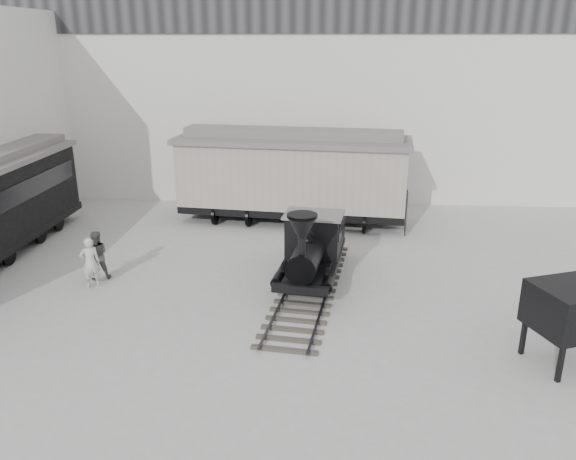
# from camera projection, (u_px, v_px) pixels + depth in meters

# --- Properties ---
(ground) EXTENTS (90.00, 90.00, 0.00)m
(ground) POSITION_uv_depth(u_px,v_px,m) (264.00, 344.00, 15.11)
(ground) COLOR #9E9E9B
(north_wall) EXTENTS (34.00, 2.51, 11.00)m
(north_wall) POSITION_uv_depth(u_px,v_px,m) (294.00, 87.00, 27.47)
(north_wall) COLOR silver
(north_wall) RESTS_ON ground
(locomotive) EXTENTS (2.89, 8.41, 2.91)m
(locomotive) POSITION_uv_depth(u_px,v_px,m) (312.00, 252.00, 18.60)
(locomotive) COLOR #37332D
(locomotive) RESTS_ON ground
(boxcar) EXTENTS (10.42, 4.30, 4.15)m
(boxcar) POSITION_uv_depth(u_px,v_px,m) (292.00, 174.00, 24.59)
(boxcar) COLOR black
(boxcar) RESTS_ON ground
(visitor_a) EXTENTS (0.75, 0.66, 1.71)m
(visitor_a) POSITION_uv_depth(u_px,v_px,m) (90.00, 263.00, 18.31)
(visitor_a) COLOR beige
(visitor_a) RESTS_ON ground
(visitor_b) EXTENTS (1.04, 0.96, 1.72)m
(visitor_b) POSITION_uv_depth(u_px,v_px,m) (96.00, 255.00, 18.92)
(visitor_b) COLOR #4F4F50
(visitor_b) RESTS_ON ground
(coal_hopper) EXTENTS (2.36, 2.16, 2.11)m
(coal_hopper) POSITION_uv_depth(u_px,v_px,m) (573.00, 313.00, 13.81)
(coal_hopper) COLOR black
(coal_hopper) RESTS_ON ground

